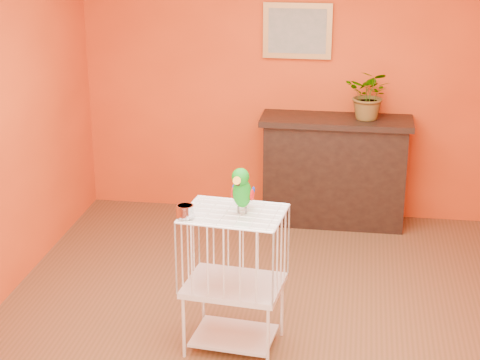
# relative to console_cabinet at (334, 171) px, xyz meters

# --- Properties ---
(ground) EXTENTS (4.50, 4.50, 0.00)m
(ground) POSITION_rel_console_cabinet_xyz_m (-0.39, -2.01, -0.51)
(ground) COLOR brown
(ground) RESTS_ON ground
(room_shell) EXTENTS (4.50, 4.50, 4.50)m
(room_shell) POSITION_rel_console_cabinet_xyz_m (-0.39, -2.01, 1.08)
(room_shell) COLOR #E34915
(room_shell) RESTS_ON ground
(console_cabinet) EXTENTS (1.36, 0.49, 1.01)m
(console_cabinet) POSITION_rel_console_cabinet_xyz_m (0.00, 0.00, 0.00)
(console_cabinet) COLOR black
(console_cabinet) RESTS_ON ground
(potted_plant) EXTENTS (0.52, 0.55, 0.35)m
(potted_plant) POSITION_rel_console_cabinet_xyz_m (0.29, 0.02, 0.68)
(potted_plant) COLOR #26722D
(potted_plant) RESTS_ON console_cabinet
(framed_picture) EXTENTS (0.62, 0.04, 0.50)m
(framed_picture) POSITION_rel_console_cabinet_xyz_m (-0.39, 0.20, 1.24)
(framed_picture) COLOR #A8773C
(framed_picture) RESTS_ON room_shell
(birdcage) EXTENTS (0.68, 0.55, 0.97)m
(birdcage) POSITION_rel_console_cabinet_xyz_m (-0.56, -2.31, -0.00)
(birdcage) COLOR silver
(birdcage) RESTS_ON ground
(feed_cup) EXTENTS (0.11, 0.11, 0.08)m
(feed_cup) POSITION_rel_console_cabinet_xyz_m (-0.85, -2.44, 0.51)
(feed_cup) COLOR silver
(feed_cup) RESTS_ON birdcage
(parrot) EXTENTS (0.16, 0.28, 0.32)m
(parrot) POSITION_rel_console_cabinet_xyz_m (-0.51, -2.31, 0.63)
(parrot) COLOR #59544C
(parrot) RESTS_ON birdcage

